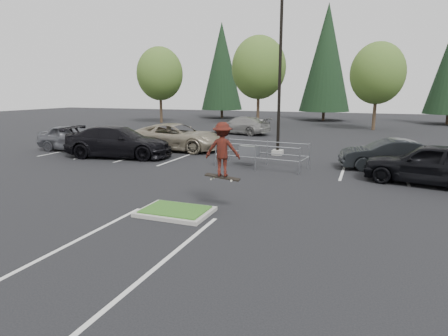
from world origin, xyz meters
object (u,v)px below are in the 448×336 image
(decid_a, at_px, (160,75))
(decid_c, at_px, (377,75))
(car_far_silver, at_px, (242,125))
(decid_b, at_px, (259,70))
(car_l_black, at_px, (118,142))
(car_r_black, at_px, (432,164))
(conif_a, at_px, (222,66))
(light_pole, at_px, (280,77))
(car_r_charc, at_px, (388,155))
(skateboarder, at_px, (222,150))
(car_l_tan, at_px, (177,137))
(cart_corral, at_px, (252,151))
(conif_b, at_px, (326,58))
(car_l_grey, at_px, (74,138))

(decid_a, distance_m, decid_c, 24.00)
(car_far_silver, bearing_deg, decid_b, -160.59)
(car_l_black, xyz_separation_m, car_r_black, (16.00, -0.97, -0.03))
(conif_a, height_order, car_far_silver, conif_a)
(light_pole, xyz_separation_m, decid_a, (-18.51, 18.03, 1.02))
(light_pole, bearing_deg, car_r_charc, -21.04)
(decid_b, xyz_separation_m, decid_c, (12.00, -0.70, -0.79))
(car_r_black, bearing_deg, decid_b, -136.37)
(conif_a, xyz_separation_m, car_l_black, (6.00, -32.03, -6.20))
(skateboarder, xyz_separation_m, car_r_charc, (5.30, 8.69, -1.21))
(light_pole, height_order, car_l_black, light_pole)
(light_pole, xyz_separation_m, car_l_tan, (-6.56, -0.50, -3.70))
(conif_a, distance_m, car_l_tan, 30.24)
(car_l_black, bearing_deg, car_far_silver, -22.33)
(conif_a, bearing_deg, decid_a, -111.91)
(conif_a, relative_size, car_far_silver, 2.43)
(light_pole, bearing_deg, cart_corral, -96.01)
(light_pole, xyz_separation_m, car_r_charc, (6.00, -2.31, -3.81))
(decid_c, distance_m, conif_b, 12.51)
(conif_b, distance_m, car_l_tan, 30.44)
(car_l_tan, bearing_deg, car_r_black, -108.60)
(conif_b, height_order, car_far_silver, conif_b)
(cart_corral, bearing_deg, car_far_silver, 117.64)
(cart_corral, bearing_deg, car_r_charc, 21.48)
(cart_corral, relative_size, car_r_charc, 1.02)
(cart_corral, xyz_separation_m, car_r_charc, (6.41, 1.63, -0.05))
(cart_corral, relative_size, car_l_tan, 0.75)
(decid_a, relative_size, car_r_charc, 1.97)
(conif_a, xyz_separation_m, skateboarder, (15.20, -39.00, -5.14))
(conif_b, xyz_separation_m, car_far_silver, (-5.00, -18.76, -7.07))
(conif_a, height_order, car_l_tan, conif_a)
(car_far_silver, bearing_deg, decid_c, 139.22)
(car_l_black, distance_m, car_l_grey, 4.15)
(conif_a, bearing_deg, cart_corral, -66.20)
(decid_a, xyz_separation_m, car_r_charc, (24.51, -20.34, -4.84))
(car_l_grey, bearing_deg, decid_c, -39.14)
(decid_a, bearing_deg, light_pole, -44.25)
(light_pole, bearing_deg, conif_a, 117.38)
(car_l_grey, bearing_deg, conif_b, -19.27)
(decid_c, height_order, car_r_charc, decid_c)
(decid_b, bearing_deg, light_pole, -70.65)
(skateboarder, bearing_deg, light_pole, -95.32)
(decid_b, xyz_separation_m, car_l_black, (-1.99, -22.56, -5.15))
(car_l_grey, xyz_separation_m, car_r_black, (20.05, -1.89, 0.03))
(decid_a, height_order, car_l_black, decid_a)
(decid_b, distance_m, conif_a, 12.43)
(decid_c, xyz_separation_m, cart_corral, (-5.91, -21.77, -4.46))
(car_far_silver, bearing_deg, decid_a, -109.65)
(decid_c, height_order, cart_corral, decid_c)
(conif_a, distance_m, skateboarder, 42.17)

